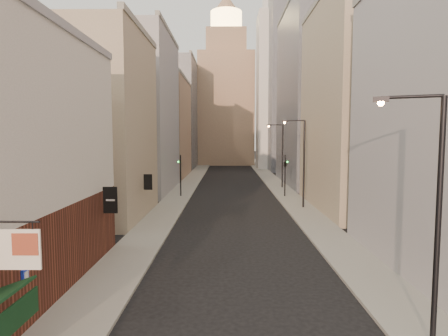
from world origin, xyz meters
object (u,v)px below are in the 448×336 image
streetlamp_near (431,206)px  traffic_light_right (285,166)px  streetlamp_far (281,152)px  white_tower (275,85)px  streetlamp_mid (302,158)px  traffic_light_left (181,169)px  clock_tower (226,96)px

streetlamp_near → traffic_light_right: 31.49m
streetlamp_near → traffic_light_right: size_ratio=1.71×
streetlamp_far → traffic_light_right: bearing=-95.4°
white_tower → traffic_light_right: (-3.92, -40.93, -14.86)m
white_tower → streetlamp_mid: 49.86m
white_tower → streetlamp_mid: size_ratio=4.72×
traffic_light_left → streetlamp_mid: bearing=160.3°
streetlamp_mid → streetlamp_far: size_ratio=1.00×
traffic_light_left → traffic_light_right: (12.32, -0.10, 0.41)m
streetlamp_far → traffic_light_right: size_ratio=1.76×
streetlamp_mid → streetlamp_far: bearing=103.6°
clock_tower → traffic_light_left: bearing=-95.5°
streetlamp_mid → traffic_light_left: (-12.87, 7.03, -1.68)m
white_tower → traffic_light_left: size_ratio=8.30×
streetlamp_near → streetlamp_far: size_ratio=0.97×
streetlamp_far → traffic_light_right: 7.88m
clock_tower → traffic_light_left: size_ratio=8.98×
streetlamp_mid → traffic_light_left: size_ratio=1.76×
clock_tower → streetlamp_mid: 63.59m
clock_tower → streetlamp_far: 49.43m
streetlamp_mid → traffic_light_right: (-0.54, 6.93, -1.28)m
traffic_light_left → traffic_light_right: bearing=-171.5°
streetlamp_near → traffic_light_right: bearing=111.4°
clock_tower → streetlamp_far: size_ratio=5.09×
white_tower → streetlamp_near: bearing=-93.1°
streetlamp_far → traffic_light_left: streetlamp_far is taller
clock_tower → streetlamp_near: 87.62m
streetlamp_near → traffic_light_right: streetlamp_near is taller
clock_tower → white_tower: clock_tower is taller
streetlamp_mid → traffic_light_left: bearing=165.1°
clock_tower → streetlamp_near: clock_tower is taller
clock_tower → streetlamp_far: clock_tower is taller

